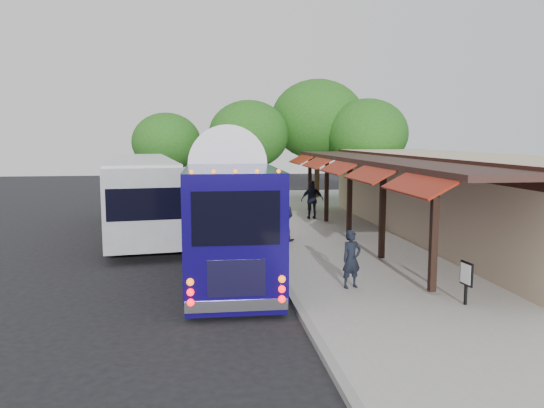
{
  "coord_description": "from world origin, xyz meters",
  "views": [
    {
      "loc": [
        -2.34,
        -17.1,
        4.33
      ],
      "look_at": [
        0.37,
        2.74,
        1.8
      ],
      "focal_mm": 35.0,
      "sensor_mm": 36.0,
      "label": 1
    }
  ],
  "objects_px": {
    "ped_b": "(283,218)",
    "ped_d": "(261,191)",
    "ped_c": "(312,200)",
    "sign_board": "(466,276)",
    "ped_a": "(351,259)",
    "coach_bus": "(227,206)",
    "city_bus": "(140,192)"
  },
  "relations": [
    {
      "from": "ped_b",
      "to": "ped_d",
      "type": "xyz_separation_m",
      "value": [
        0.25,
        10.17,
        0.04
      ]
    },
    {
      "from": "city_bus",
      "to": "ped_b",
      "type": "distance_m",
      "value": 6.96
    },
    {
      "from": "ped_d",
      "to": "sign_board",
      "type": "relative_size",
      "value": 1.79
    },
    {
      "from": "city_bus",
      "to": "ped_a",
      "type": "xyz_separation_m",
      "value": [
        6.83,
        -10.37,
        -0.91
      ]
    },
    {
      "from": "ped_c",
      "to": "ped_d",
      "type": "xyz_separation_m",
      "value": [
        -2.13,
        4.66,
        -0.0
      ]
    },
    {
      "from": "coach_bus",
      "to": "sign_board",
      "type": "relative_size",
      "value": 10.74
    },
    {
      "from": "ped_a",
      "to": "ped_d",
      "type": "relative_size",
      "value": 0.82
    },
    {
      "from": "ped_a",
      "to": "ped_c",
      "type": "height_order",
      "value": "ped_c"
    },
    {
      "from": "ped_a",
      "to": "coach_bus",
      "type": "bearing_deg",
      "value": 112.67
    },
    {
      "from": "ped_b",
      "to": "city_bus",
      "type": "bearing_deg",
      "value": -5.27
    },
    {
      "from": "ped_b",
      "to": "sign_board",
      "type": "distance_m",
      "value": 9.4
    },
    {
      "from": "coach_bus",
      "to": "ped_d",
      "type": "relative_size",
      "value": 6.0
    },
    {
      "from": "ped_c",
      "to": "ped_d",
      "type": "distance_m",
      "value": 5.13
    },
    {
      "from": "city_bus",
      "to": "ped_d",
      "type": "bearing_deg",
      "value": 39.85
    },
    {
      "from": "ped_a",
      "to": "ped_b",
      "type": "bearing_deg",
      "value": 79.29
    },
    {
      "from": "city_bus",
      "to": "sign_board",
      "type": "distance_m",
      "value": 15.37
    },
    {
      "from": "ped_d",
      "to": "sign_board",
      "type": "bearing_deg",
      "value": 109.24
    },
    {
      "from": "ped_a",
      "to": "sign_board",
      "type": "height_order",
      "value": "ped_a"
    },
    {
      "from": "city_bus",
      "to": "coach_bus",
      "type": "bearing_deg",
      "value": -68.51
    },
    {
      "from": "ped_c",
      "to": "sign_board",
      "type": "xyz_separation_m",
      "value": [
        0.85,
        -14.34,
        -0.24
      ]
    },
    {
      "from": "coach_bus",
      "to": "ped_a",
      "type": "height_order",
      "value": "coach_bus"
    },
    {
      "from": "ped_a",
      "to": "ped_d",
      "type": "height_order",
      "value": "ped_d"
    },
    {
      "from": "city_bus",
      "to": "ped_c",
      "type": "xyz_separation_m",
      "value": [
        8.39,
        2.09,
        -0.74
      ]
    },
    {
      "from": "ped_b",
      "to": "ped_c",
      "type": "height_order",
      "value": "ped_c"
    },
    {
      "from": "ped_b",
      "to": "coach_bus",
      "type": "bearing_deg",
      "value": 76.14
    },
    {
      "from": "ped_c",
      "to": "sign_board",
      "type": "bearing_deg",
      "value": 95.97
    },
    {
      "from": "city_bus",
      "to": "ped_b",
      "type": "xyz_separation_m",
      "value": [
        6.01,
        -3.42,
        -0.78
      ]
    },
    {
      "from": "ped_c",
      "to": "sign_board",
      "type": "distance_m",
      "value": 14.36
    },
    {
      "from": "city_bus",
      "to": "ped_d",
      "type": "distance_m",
      "value": 9.24
    },
    {
      "from": "sign_board",
      "to": "ped_c",
      "type": "bearing_deg",
      "value": 87.47
    },
    {
      "from": "ped_b",
      "to": "ped_d",
      "type": "distance_m",
      "value": 10.18
    },
    {
      "from": "ped_a",
      "to": "ped_c",
      "type": "bearing_deg",
      "value": 65.43
    }
  ]
}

